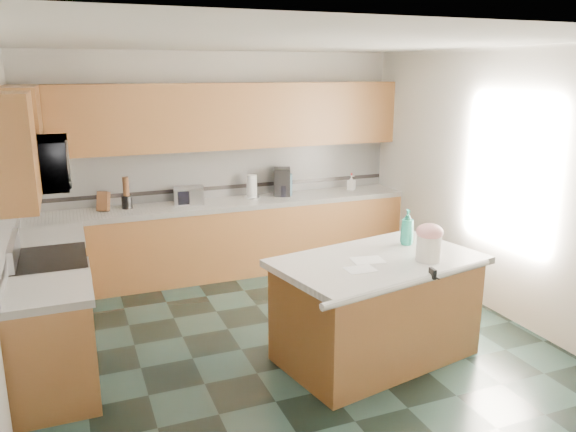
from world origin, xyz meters
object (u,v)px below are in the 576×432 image
island_top (378,262)px  soap_bottle_island (407,227)px  toaster_oven (189,196)px  knife_block (103,202)px  treat_jar (429,248)px  coffee_maker (282,182)px  island_base (376,311)px

island_top → soap_bottle_island: (0.45, 0.25, 0.19)m
island_top → toaster_oven: toaster_oven is taller
knife_block → toaster_oven: bearing=23.9°
treat_jar → coffee_maker: bearing=88.3°
island_base → soap_bottle_island: bearing=18.3°
island_base → coffee_maker: bearing=75.9°
soap_bottle_island → toaster_oven: 2.80m
soap_bottle_island → coffee_maker: coffee_maker is taller
treat_jar → knife_block: size_ratio=0.97×
coffee_maker → island_top: bearing=-72.0°
island_base → toaster_oven: (-1.07, 2.60, 0.59)m
island_top → soap_bottle_island: size_ratio=5.33×
island_top → treat_jar: treat_jar is taller
knife_block → toaster_oven: knife_block is taller
island_top → knife_block: (-2.05, 2.60, 0.14)m
soap_bottle_island → toaster_oven: soap_bottle_island is taller
treat_jar → toaster_oven: treat_jar is taller
island_base → knife_block: 3.37m
knife_block → coffee_maker: size_ratio=0.63×
island_base → knife_block: (-2.05, 2.60, 0.60)m
island_top → coffee_maker: coffee_maker is taller
island_top → knife_block: knife_block is taller
treat_jar → soap_bottle_island: soap_bottle_island is taller
island_base → toaster_oven: bearing=101.2°
island_base → soap_bottle_island: size_ratio=5.02×
island_base → island_top: size_ratio=0.94×
toaster_oven → treat_jar: bearing=-51.8°
soap_bottle_island → knife_block: 3.43m
treat_jar → coffee_maker: (-0.23, 2.83, 0.07)m
treat_jar → soap_bottle_island: size_ratio=0.66×
island_top → toaster_oven: bearing=101.2°
island_base → knife_block: knife_block is taller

